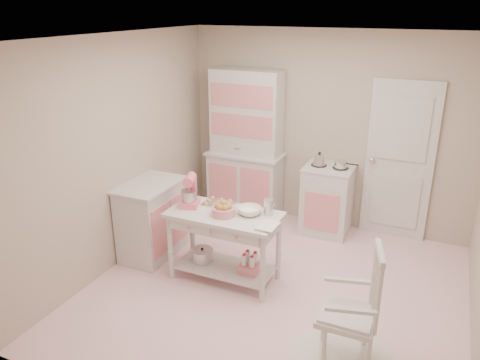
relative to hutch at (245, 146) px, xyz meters
name	(u,v)px	position (x,y,z in m)	size (l,w,h in m)	color
room_shell	(279,143)	(1.07, -1.66, 0.61)	(3.84, 3.84, 2.62)	pink
door	(399,162)	(2.02, 0.21, -0.02)	(0.82, 0.05, 2.04)	silver
hutch	(245,146)	(0.00, 0.00, 0.00)	(1.06, 0.50, 2.08)	silver
stove	(327,200)	(1.20, -0.05, -0.58)	(0.62, 0.57, 0.92)	silver
base_cabinet	(152,220)	(-0.56, -1.51, -0.58)	(0.54, 0.84, 0.92)	silver
lace_rug	(343,359)	(1.96, -2.38, -1.03)	(0.92, 0.92, 0.01)	white
rocking_chair	(348,306)	(1.96, -2.38, -0.49)	(0.48, 0.72, 1.10)	silver
work_table	(224,246)	(0.47, -1.65, -0.64)	(1.20, 0.60, 0.80)	silver
stand_mixer	(190,191)	(0.05, -1.63, -0.07)	(0.20, 0.28, 0.34)	#FA6983
cookie_tray	(219,204)	(0.32, -1.47, -0.23)	(0.34, 0.24, 0.02)	silver
bread_basket	(224,211)	(0.49, -1.70, -0.19)	(0.25, 0.25, 0.09)	pink
mixing_bowl	(250,211)	(0.73, -1.57, -0.20)	(0.26, 0.26, 0.08)	white
metal_pitcher	(268,207)	(0.91, -1.49, -0.16)	(0.10, 0.10, 0.17)	silver
recipe_book	(259,224)	(0.92, -1.77, -0.23)	(0.19, 0.25, 0.02)	white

